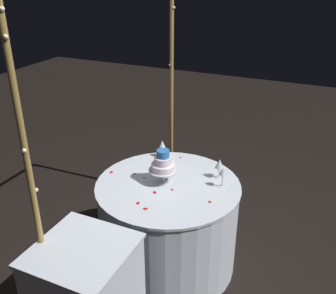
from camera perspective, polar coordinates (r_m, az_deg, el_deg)
ground_plane at (r=3.38m, az=0.00°, el=-16.60°), size 12.00×12.00×0.00m
decorative_arch at (r=2.82m, az=-7.35°, el=7.77°), size 1.94×0.06×2.18m
main_table at (r=3.14m, az=0.00°, el=-11.46°), size 1.11×1.11×0.76m
tiered_cake at (r=2.88m, az=-0.73°, el=-2.57°), size 0.22×0.22×0.27m
wine_glass_0 at (r=2.98m, az=7.64°, el=-2.55°), size 0.07×0.07×0.16m
wine_glass_1 at (r=2.87m, az=8.12°, el=-3.81°), size 0.06×0.06×0.16m
wine_glass_2 at (r=3.28m, az=-0.86°, el=0.30°), size 0.06×0.06×0.15m
rose_petal_0 at (r=3.32m, az=0.41°, el=-1.53°), size 0.03×0.03×0.00m
rose_petal_1 at (r=3.07m, az=-5.01°, el=-3.98°), size 0.03×0.03×0.00m
rose_petal_2 at (r=3.01m, az=-3.56°, el=-4.59°), size 0.03×0.02×0.00m
rose_petal_3 at (r=3.12m, az=-8.39°, el=-3.71°), size 0.04×0.03×0.00m
rose_petal_4 at (r=2.66m, az=-3.37°, el=-9.11°), size 0.03×0.04×0.00m
rose_petal_5 at (r=3.20m, az=-1.14°, el=-2.61°), size 0.03×0.04×0.00m
rose_petal_6 at (r=2.86m, az=0.62°, el=-6.34°), size 0.03×0.03×0.00m
rose_petal_7 at (r=2.82m, az=-1.98°, el=-6.74°), size 0.05×0.04×0.00m
rose_petal_8 at (r=3.31m, az=1.84°, el=-1.55°), size 0.02×0.03×0.00m
rose_petal_9 at (r=2.73m, az=6.22°, el=-8.09°), size 0.04×0.03×0.00m
rose_petal_10 at (r=2.71m, az=-4.48°, el=-8.29°), size 0.04×0.03×0.00m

